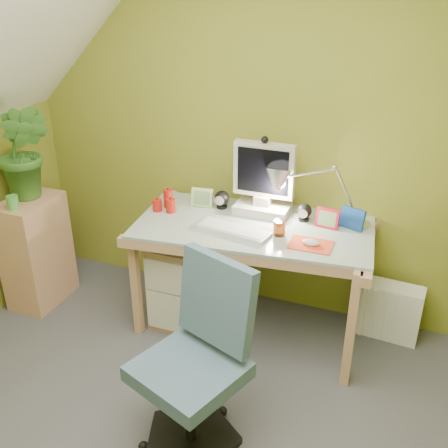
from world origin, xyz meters
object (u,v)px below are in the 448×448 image
(potted_plant, at_px, (24,152))
(radiator, at_px, (390,311))
(task_chair, at_px, (188,370))
(side_ledge, at_px, (37,251))
(desk_lamp, at_px, (338,182))
(desk, at_px, (252,278))
(monitor, at_px, (264,176))

(potted_plant, height_order, radiator, potted_plant)
(task_chair, bearing_deg, radiator, 76.67)
(task_chair, relative_size, radiator, 2.51)
(potted_plant, bearing_deg, side_ledge, -90.00)
(radiator, bearing_deg, desk_lamp, -168.50)
(desk_lamp, bearing_deg, task_chair, -95.62)
(desk_lamp, height_order, radiator, desk_lamp)
(side_ledge, bearing_deg, desk, 8.30)
(radiator, bearing_deg, potted_plant, -165.89)
(monitor, height_order, side_ledge, monitor)
(monitor, relative_size, radiator, 1.33)
(potted_plant, bearing_deg, desk_lamp, 10.14)
(desk_lamp, bearing_deg, radiator, 21.43)
(monitor, distance_m, task_chair, 1.31)
(desk, relative_size, task_chair, 1.51)
(monitor, distance_m, potted_plant, 1.55)
(desk, xyz_separation_m, monitor, (0.00, 0.18, 0.63))
(potted_plant, bearing_deg, desk, 6.43)
(side_ledge, relative_size, radiator, 2.08)
(side_ledge, bearing_deg, radiator, 10.78)
(desk, height_order, task_chair, task_chair)
(monitor, bearing_deg, desk, -90.09)
(task_chair, bearing_deg, side_ledge, 173.21)
(desk_lamp, height_order, side_ledge, desk_lamp)
(desk, bearing_deg, desk_lamp, 16.13)
(monitor, height_order, desk_lamp, desk_lamp)
(desk, height_order, desk_lamp, desk_lamp)
(desk_lamp, relative_size, task_chair, 0.59)
(desk, distance_m, desk_lamp, 0.82)
(desk, height_order, potted_plant, potted_plant)
(desk, height_order, radiator, desk)
(side_ledge, distance_m, potted_plant, 0.71)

